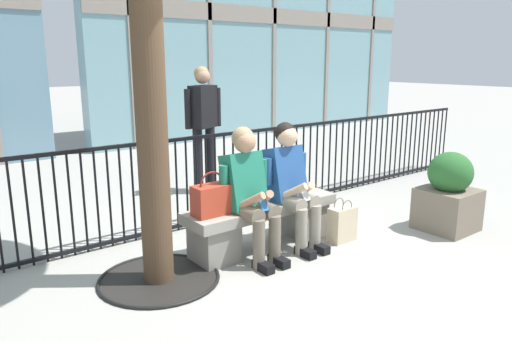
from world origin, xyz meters
TOP-DOWN VIEW (x-y plane):
  - ground_plane at (0.00, 0.00)m, footprint 60.00×60.00m
  - stone_bench at (0.00, 0.00)m, footprint 1.60×0.44m
  - seated_person_with_phone at (-0.25, -0.13)m, footprint 0.52×0.66m
  - seated_person_companion at (0.25, -0.13)m, footprint 0.52×0.66m
  - handbag_on_bench at (-0.58, -0.01)m, footprint 0.34×0.19m
  - shopping_bag at (0.73, -0.38)m, footprint 0.29×0.16m
  - bystander_at_railing at (0.62, 2.05)m, footprint 0.55×0.35m
  - plaza_railing at (-0.00, 0.91)m, footprint 9.40×0.04m
  - planter at (1.88, -0.83)m, footprint 0.54×0.54m

SIDE VIEW (x-z plane):
  - ground_plane at x=0.00m, z-range 0.00..0.00m
  - shopping_bag at x=0.73m, z-range -0.04..0.40m
  - stone_bench at x=0.00m, z-range 0.05..0.50m
  - planter at x=1.88m, z-range -0.03..0.82m
  - plaza_railing at x=0.00m, z-range 0.01..1.01m
  - handbag_on_bench at x=-0.58m, z-range 0.40..0.79m
  - seated_person_with_phone at x=-0.25m, z-range 0.04..1.26m
  - seated_person_companion at x=0.25m, z-range 0.04..1.26m
  - bystander_at_railing at x=0.62m, z-range 0.15..1.86m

